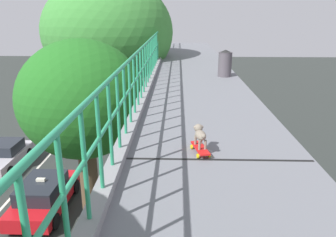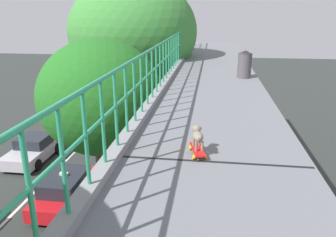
{
  "view_description": "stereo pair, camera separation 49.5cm",
  "coord_description": "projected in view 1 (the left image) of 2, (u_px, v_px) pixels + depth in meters",
  "views": [
    {
      "loc": [
        0.56,
        -2.83,
        8.23
      ],
      "look_at": [
        0.41,
        1.87,
        6.68
      ],
      "focal_mm": 34.85,
      "sensor_mm": 36.0,
      "label": 1
    },
    {
      "loc": [
        1.05,
        -2.79,
        8.23
      ],
      "look_at": [
        0.41,
        1.87,
        6.68
      ],
      "focal_mm": 34.85,
      "sensor_mm": 36.0,
      "label": 2
    }
  ],
  "objects": [
    {
      "name": "small_dog",
      "position": [
        200.0,
        134.0,
        4.68
      ],
      "size": [
        0.2,
        0.37,
        0.31
      ],
      "color": "gray",
      "rests_on": "toy_skateboard"
    },
    {
      "name": "car_silver_sixth",
      "position": [
        3.0,
        156.0,
        17.97
      ],
      "size": [
        1.96,
        3.9,
        1.38
      ],
      "color": "#B3AFB7",
      "rests_on": "ground"
    },
    {
      "name": "green_railing",
      "position": [
        96.0,
        189.0,
        3.24
      ],
      "size": [
        0.2,
        35.74,
        1.21
      ],
      "color": "gray",
      "rests_on": "overpass_deck"
    },
    {
      "name": "roadside_tree_far",
      "position": [
        108.0,
        33.0,
        14.34
      ],
      "size": [
        5.7,
        5.7,
        9.71
      ],
      "color": "brown",
      "rests_on": "ground"
    },
    {
      "name": "city_bus",
      "position": [
        74.0,
        83.0,
        31.12
      ],
      "size": [
        2.7,
        10.47,
        3.02
      ],
      "color": "white",
      "rests_on": "ground"
    },
    {
      "name": "car_red_taxi_fifth",
      "position": [
        44.0,
        195.0,
        14.05
      ],
      "size": [
        2.0,
        4.13,
        1.56
      ],
      "color": "red",
      "rests_on": "ground"
    },
    {
      "name": "toy_skateboard",
      "position": [
        200.0,
        148.0,
        4.7
      ],
      "size": [
        0.28,
        0.53,
        0.09
      ],
      "color": "red",
      "rests_on": "overpass_deck"
    },
    {
      "name": "car_black_seventh",
      "position": [
        86.0,
        133.0,
        21.28
      ],
      "size": [
        1.9,
        4.16,
        1.36
      ],
      "color": "black",
      "rests_on": "ground"
    },
    {
      "name": "overpass_deck",
      "position": [
        227.0,
        236.0,
        3.37
      ],
      "size": [
        2.76,
        37.62,
        0.52
      ],
      "color": "slate",
      "rests_on": "bridge_pier"
    },
    {
      "name": "litter_bin",
      "position": [
        225.0,
        63.0,
        10.13
      ],
      "size": [
        0.42,
        0.42,
        0.83
      ],
      "color": "#4C464D",
      "rests_on": "overpass_deck"
    },
    {
      "name": "roadside_tree_mid",
      "position": [
        83.0,
        103.0,
        9.55
      ],
      "size": [
        3.71,
        3.71,
        7.53
      ],
      "color": "brown",
      "rests_on": "ground"
    }
  ]
}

